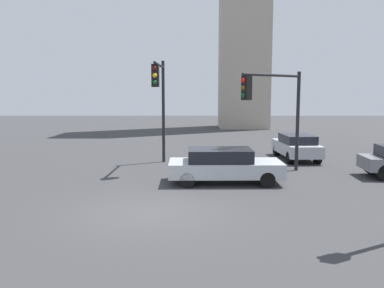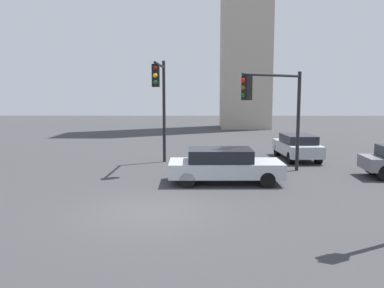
{
  "view_description": "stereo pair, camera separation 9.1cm",
  "coord_description": "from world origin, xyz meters",
  "px_view_note": "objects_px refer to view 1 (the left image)",
  "views": [
    {
      "loc": [
        1.38,
        -12.2,
        3.66
      ],
      "look_at": [
        1.22,
        3.37,
        1.68
      ],
      "focal_mm": 38.15,
      "sensor_mm": 36.0,
      "label": 1
    },
    {
      "loc": [
        1.47,
        -12.2,
        3.66
      ],
      "look_at": [
        1.22,
        3.37,
        1.68
      ],
      "focal_mm": 38.15,
      "sensor_mm": 36.0,
      "label": 2
    }
  ],
  "objects_px": {
    "traffic_light_1": "(273,100)",
    "car_2": "(224,165)",
    "traffic_light_2": "(160,91)",
    "car_0": "(296,146)"
  },
  "relations": [
    {
      "from": "car_0",
      "to": "traffic_light_1",
      "type": "bearing_deg",
      "value": 150.03
    },
    {
      "from": "traffic_light_1",
      "to": "traffic_light_2",
      "type": "distance_m",
      "value": 5.44
    },
    {
      "from": "traffic_light_2",
      "to": "car_2",
      "type": "height_order",
      "value": "traffic_light_2"
    },
    {
      "from": "traffic_light_1",
      "to": "traffic_light_2",
      "type": "xyz_separation_m",
      "value": [
        -5.08,
        1.89,
        0.39
      ]
    },
    {
      "from": "car_2",
      "to": "car_0",
      "type": "bearing_deg",
      "value": 52.13
    },
    {
      "from": "traffic_light_2",
      "to": "car_0",
      "type": "relative_size",
      "value": 1.26
    },
    {
      "from": "car_2",
      "to": "traffic_light_1",
      "type": "bearing_deg",
      "value": 33.88
    },
    {
      "from": "car_0",
      "to": "traffic_light_2",
      "type": "bearing_deg",
      "value": 105.17
    },
    {
      "from": "car_0",
      "to": "car_2",
      "type": "height_order",
      "value": "car_2"
    },
    {
      "from": "traffic_light_1",
      "to": "car_2",
      "type": "bearing_deg",
      "value": -4.42
    }
  ]
}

